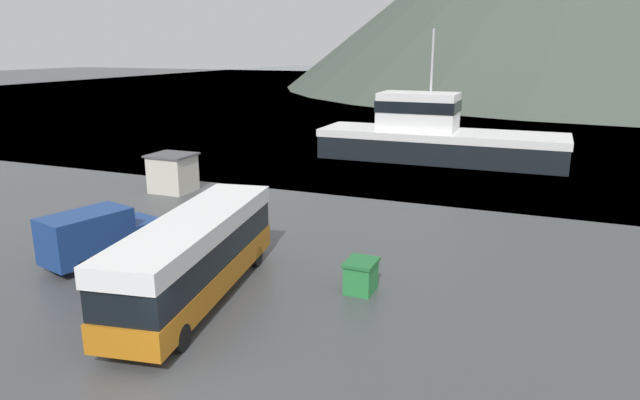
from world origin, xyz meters
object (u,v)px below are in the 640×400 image
(dock_kiosk, at_px, (173,173))
(tour_bus, at_px, (196,254))
(small_boat, at_px, (418,137))
(fishing_boat, at_px, (435,136))
(delivery_van, at_px, (97,235))
(storage_bin, at_px, (361,276))

(dock_kiosk, bearing_deg, tour_bus, -50.67)
(dock_kiosk, relative_size, small_boat, 0.39)
(small_boat, bearing_deg, fishing_boat, -51.92)
(dock_kiosk, bearing_deg, delivery_van, -68.21)
(delivery_van, distance_m, dock_kiosk, 12.84)
(tour_bus, height_order, fishing_boat, fishing_boat)
(delivery_van, relative_size, storage_bin, 3.92)
(fishing_boat, xyz_separation_m, dock_kiosk, (-13.85, -17.56, -0.79))
(fishing_boat, distance_m, dock_kiosk, 22.38)
(storage_bin, relative_size, small_boat, 0.20)
(fishing_boat, xyz_separation_m, small_boat, (-3.61, 9.37, -1.61))
(delivery_van, bearing_deg, dock_kiosk, 125.69)
(delivery_van, bearing_deg, storage_bin, 20.77)
(tour_bus, distance_m, storage_bin, 6.43)
(storage_bin, bearing_deg, small_boat, 99.70)
(tour_bus, distance_m, delivery_van, 6.53)
(delivery_van, bearing_deg, tour_bus, -0.27)
(tour_bus, distance_m, small_boat, 40.48)
(delivery_van, bearing_deg, fishing_boat, 86.78)
(fishing_boat, height_order, dock_kiosk, fishing_boat)
(fishing_boat, relative_size, small_boat, 2.83)
(dock_kiosk, height_order, small_boat, dock_kiosk)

